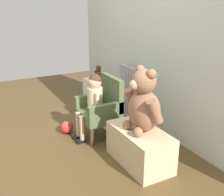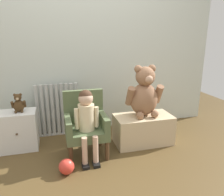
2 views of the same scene
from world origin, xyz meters
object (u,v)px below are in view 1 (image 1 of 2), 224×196
object	(u,v)px
radiator	(131,93)
small_dresser	(98,95)
low_bench	(140,147)
large_teddy_bear	(144,104)
child_armchair	(102,107)
child_figure	(93,97)
small_teddy_bear	(98,74)
toy_ball	(67,127)

from	to	relation	value
radiator	small_dresser	bearing A→B (deg)	-149.65
low_bench	large_teddy_bear	bearing A→B (deg)	70.14
small_dresser	child_armchair	bearing A→B (deg)	-21.68
low_bench	child_armchair	bearing A→B (deg)	-176.02
radiator	small_dresser	size ratio (longest dim) A/B	1.53
child_figure	low_bench	xyz separation A→B (m)	(0.71, 0.16, -0.32)
child_figure	large_teddy_bear	distance (m)	0.75
child_armchair	child_figure	distance (m)	0.18
radiator	child_armchair	world-z (taller)	child_armchair
small_teddy_bear	small_dresser	bearing A→B (deg)	179.17
low_bench	small_teddy_bear	bearing A→B (deg)	170.27
child_armchair	toy_ball	bearing A→B (deg)	-124.48
large_teddy_bear	toy_ball	xyz separation A→B (m)	(-0.96, -0.43, -0.54)
low_bench	child_figure	bearing A→B (deg)	-167.07
small_dresser	child_armchair	size ratio (longest dim) A/B	0.65
toy_ball	large_teddy_bear	bearing A→B (deg)	23.89
child_armchair	child_figure	size ratio (longest dim) A/B	0.93
radiator	child_figure	size ratio (longest dim) A/B	0.92
small_dresser	child_figure	distance (m)	0.88
small_dresser	small_teddy_bear	bearing A→B (deg)	-0.83
child_figure	low_bench	bearing A→B (deg)	12.93
child_figure	large_teddy_bear	size ratio (longest dim) A/B	1.23
toy_ball	child_armchair	bearing A→B (deg)	55.52
child_armchair	small_teddy_bear	xyz separation A→B (m)	(-0.70, 0.29, 0.20)
child_armchair	child_figure	bearing A→B (deg)	-90.00
large_teddy_bear	radiator	bearing A→B (deg)	153.99
small_dresser	toy_ball	distance (m)	0.83
child_armchair	toy_ball	xyz separation A→B (m)	(-0.24, -0.35, -0.27)
small_dresser	small_teddy_bear	size ratio (longest dim) A/B	2.10
small_dresser	child_figure	xyz separation A→B (m)	(0.73, -0.41, 0.27)
small_dresser	child_figure	world-z (taller)	child_figure
small_teddy_bear	toy_ball	distance (m)	0.92
radiator	small_dresser	distance (m)	0.54
low_bench	toy_ball	distance (m)	1.04
large_teddy_bear	child_figure	bearing A→B (deg)	-165.58
radiator	toy_ball	xyz separation A→B (m)	(0.04, -0.91, -0.27)
small_dresser	toy_ball	size ratio (longest dim) A/B	3.01
small_dresser	large_teddy_bear	xyz separation A→B (m)	(1.45, -0.22, 0.39)
small_dresser	child_figure	bearing A→B (deg)	-28.90
small_dresser	large_teddy_bear	bearing A→B (deg)	-8.66
radiator	low_bench	world-z (taller)	radiator
child_armchair	small_teddy_bear	world-z (taller)	child_armchair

